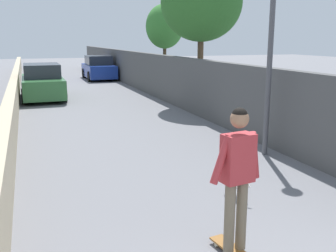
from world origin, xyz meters
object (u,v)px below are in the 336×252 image
(tree_right_near, at_px, (201,2))
(car_far, at_px, (99,68))
(skateboard, at_px, (234,251))
(tree_right_mid, at_px, (165,27))
(lamp_post, at_px, (272,28))
(dog, at_px, (236,182))
(car_near, at_px, (42,83))
(person_skateboarder, at_px, (237,169))

(tree_right_near, height_order, car_far, tree_right_near)
(skateboard, bearing_deg, tree_right_mid, -16.64)
(skateboard, bearing_deg, car_far, -5.82)
(lamp_post, bearing_deg, dog, 136.30)
(car_far, bearing_deg, tree_right_near, -169.34)
(tree_right_mid, height_order, skateboard, tree_right_mid)
(tree_right_mid, relative_size, lamp_post, 1.07)
(tree_right_mid, height_order, dog, tree_right_mid)
(tree_right_near, height_order, dog, tree_right_near)
(car_near, relative_size, car_far, 1.07)
(car_near, bearing_deg, lamp_post, -157.50)
(person_skateboarder, height_order, car_far, person_skateboarder)
(person_skateboarder, distance_m, dog, 2.06)
(lamp_post, height_order, dog, lamp_post)
(person_skateboarder, bearing_deg, skateboard, -90.00)
(tree_right_near, xyz_separation_m, tree_right_mid, (6.00, -0.60, -0.75))
(skateboard, relative_size, car_far, 0.21)
(tree_right_mid, relative_size, car_far, 1.14)
(dog, bearing_deg, skateboard, 149.89)
(dog, height_order, car_far, car_far)
(lamp_post, bearing_deg, car_far, 1.88)
(car_near, bearing_deg, car_far, -26.96)
(car_far, bearing_deg, lamp_post, -178.12)
(car_far, bearing_deg, person_skateboarder, 174.18)
(lamp_post, height_order, skateboard, lamp_post)
(lamp_post, distance_m, car_far, 18.41)
(lamp_post, height_order, car_far, lamp_post)
(person_skateboarder, bearing_deg, car_near, 6.42)
(car_near, bearing_deg, tree_right_mid, -70.94)
(car_far, bearing_deg, tree_right_mid, -152.71)
(tree_right_near, relative_size, lamp_post, 1.33)
(car_far, bearing_deg, skateboard, 174.18)
(dog, distance_m, car_near, 12.97)
(tree_right_mid, height_order, car_near, tree_right_mid)
(person_skateboarder, distance_m, car_near, 14.42)
(tree_right_near, distance_m, person_skateboarder, 11.81)
(tree_right_near, distance_m, lamp_post, 7.25)
(tree_right_near, relative_size, car_far, 1.42)
(person_skateboarder, height_order, dog, person_skateboarder)
(tree_right_near, xyz_separation_m, lamp_post, (-6.99, 1.53, -1.13))
(tree_right_mid, distance_m, skateboard, 17.61)
(car_near, bearing_deg, tree_right_near, -122.01)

